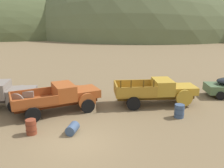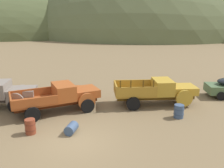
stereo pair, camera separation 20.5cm
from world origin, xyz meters
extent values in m
plane|color=brown|center=(0.00, 0.00, 0.00)|extent=(300.00, 300.00, 0.00)
ellipsoid|color=#56603D|center=(23.87, 84.02, 0.00)|extent=(84.16, 80.86, 52.23)
cube|color=slate|center=(-3.79, 5.71, 1.11)|extent=(1.95, 1.80, 0.55)
cube|color=#B7B2A8|center=(-2.91, 5.68, 1.09)|extent=(0.12, 1.19, 0.44)
cylinder|color=slate|center=(-4.08, 4.69, 0.76)|extent=(1.21, 0.22, 1.20)
cylinder|color=slate|center=(-4.01, 6.74, 0.76)|extent=(1.21, 0.22, 1.20)
cube|color=black|center=(-4.80, 5.74, 1.57)|extent=(0.11, 1.69, 0.59)
cylinder|color=black|center=(-4.08, 4.63, 0.48)|extent=(0.97, 0.31, 0.96)
cylinder|color=black|center=(-4.01, 6.80, 0.48)|extent=(0.97, 0.31, 0.96)
cube|color=#51220D|center=(-1.29, 4.48, 0.66)|extent=(5.63, 2.69, 0.36)
cube|color=#A34C1E|center=(0.67, 5.12, 1.11)|extent=(2.24, 2.27, 0.55)
cube|color=#B7B2A8|center=(1.46, 5.37, 1.09)|extent=(0.46, 1.21, 0.44)
cylinder|color=#A34C1E|center=(0.78, 4.02, 0.76)|extent=(1.20, 0.54, 1.20)
cylinder|color=#A34C1E|center=(0.12, 6.07, 0.76)|extent=(1.20, 0.54, 1.20)
cube|color=#A34C1E|center=(-0.78, 4.65, 1.36)|extent=(1.88, 2.39, 1.05)
cube|color=black|center=(-0.23, 4.83, 1.57)|extent=(0.59, 1.70, 0.59)
cube|color=#97471E|center=(-2.74, 4.01, 0.90)|extent=(3.36, 2.94, 0.12)
cube|color=#97471E|center=(-2.41, 2.98, 1.23)|extent=(2.72, 0.97, 0.55)
cube|color=#97471E|center=(-3.08, 5.05, 1.23)|extent=(2.72, 0.97, 0.55)
cube|color=#97471E|center=(-4.03, 3.60, 1.23)|extent=(0.77, 2.10, 0.55)
cylinder|color=black|center=(0.80, 3.97, 0.48)|extent=(1.00, 0.56, 0.96)
cylinder|color=black|center=(0.10, 6.13, 0.48)|extent=(1.00, 0.56, 0.96)
cylinder|color=black|center=(-2.62, 2.86, 0.48)|extent=(1.00, 0.56, 0.96)
cylinder|color=black|center=(-3.31, 5.02, 0.48)|extent=(1.00, 0.56, 0.96)
cube|color=#593D12|center=(5.85, 4.96, 0.66)|extent=(5.74, 1.25, 0.36)
cube|color=#B28928|center=(7.94, 4.85, 1.11)|extent=(1.88, 1.79, 0.55)
cube|color=#B7B2A8|center=(8.78, 4.80, 1.09)|extent=(0.14, 1.17, 0.44)
cylinder|color=#B28928|center=(7.65, 3.85, 0.76)|extent=(1.21, 0.24, 1.20)
cylinder|color=#B28928|center=(7.75, 5.87, 0.76)|extent=(1.21, 0.24, 1.20)
cube|color=#B28928|center=(6.38, 4.93, 1.36)|extent=(1.42, 2.02, 1.05)
cube|color=black|center=(6.98, 4.90, 1.57)|extent=(0.14, 1.66, 0.59)
cube|color=#A47826|center=(4.29, 5.04, 0.90)|extent=(2.98, 2.19, 0.12)
cube|color=#A47826|center=(4.24, 4.02, 1.31)|extent=(2.88, 0.25, 0.70)
cube|color=#A47826|center=(4.34, 6.06, 1.31)|extent=(2.88, 0.25, 0.70)
cube|color=#A47826|center=(2.91, 5.11, 1.31)|extent=(0.21, 2.04, 0.70)
cube|color=#593D12|center=(3.09, 4.08, 1.91)|extent=(0.08, 0.08, 0.50)
cube|color=#593D12|center=(3.80, 4.04, 1.91)|extent=(0.08, 0.08, 0.50)
cube|color=#593D12|center=(4.67, 4.00, 1.91)|extent=(0.08, 0.08, 0.50)
cube|color=#593D12|center=(5.38, 3.96, 1.91)|extent=(0.08, 0.08, 0.50)
cylinder|color=black|center=(7.76, 5.92, 0.48)|extent=(0.97, 0.33, 0.96)
cylinder|color=black|center=(3.99, 3.99, 0.48)|extent=(0.97, 0.33, 0.96)
cylinder|color=black|center=(4.11, 6.11, 0.48)|extent=(0.97, 0.33, 0.96)
cylinder|color=black|center=(11.28, 5.19, 0.34)|extent=(0.70, 0.31, 0.68)
cylinder|color=black|center=(11.57, 6.97, 0.34)|extent=(0.70, 0.31, 0.68)
cylinder|color=brown|center=(-2.44, 1.23, 0.43)|extent=(0.57, 0.57, 0.86)
torus|color=#552315|center=(-2.44, 1.23, 0.60)|extent=(0.61, 0.61, 0.03)
torus|color=#552315|center=(-2.44, 1.23, 0.26)|extent=(0.61, 0.61, 0.03)
cylinder|color=#384C6B|center=(6.64, 2.32, 0.44)|extent=(0.62, 0.62, 0.88)
torus|color=#27354A|center=(6.64, 2.32, 0.61)|extent=(0.67, 0.67, 0.03)
torus|color=#27354A|center=(6.64, 2.32, 0.26)|extent=(0.67, 0.67, 0.03)
cylinder|color=#384C6B|center=(-0.18, 1.01, 0.28)|extent=(0.82, 1.00, 0.56)
ellipsoid|color=#4C8438|center=(-4.30, 9.44, 0.18)|extent=(0.78, 0.71, 0.67)
ellipsoid|color=#4C8438|center=(-4.57, 9.22, 0.16)|extent=(0.69, 0.62, 0.57)
camera|label=1|loc=(0.30, -11.55, 6.29)|focal=38.78mm
camera|label=2|loc=(0.51, -11.57, 6.29)|focal=38.78mm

